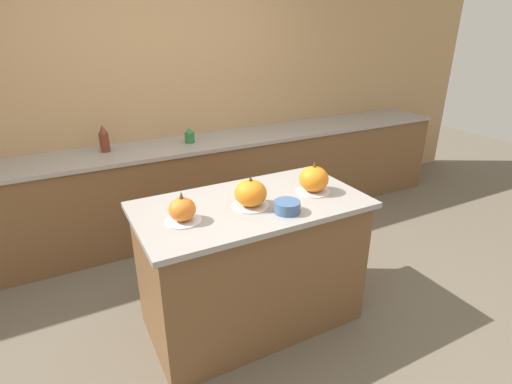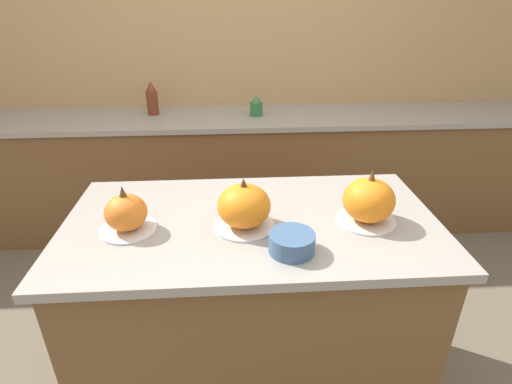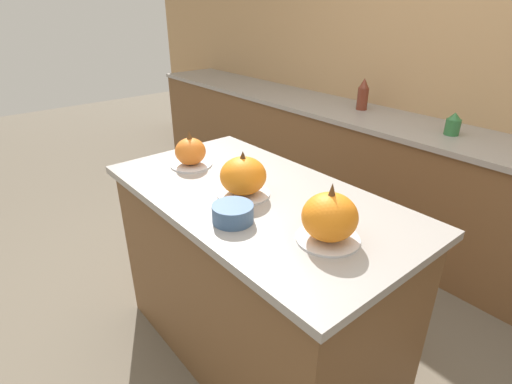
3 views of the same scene
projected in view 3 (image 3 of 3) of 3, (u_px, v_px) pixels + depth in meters
The scene contains 10 objects.
ground_plane at pixel (256, 347), 2.10m from camera, with size 12.00×12.00×0.00m, color #665B4C.
wall_back at pixel (470, 67), 2.59m from camera, with size 8.00×0.06×2.50m.
kitchen_island at pixel (256, 278), 1.90m from camera, with size 1.43×0.76×0.90m.
back_counter at pixel (421, 192), 2.76m from camera, with size 6.00×0.60×0.89m.
pumpkin_cake_left at pixel (191, 153), 1.96m from camera, with size 0.21×0.21×0.18m.
pumpkin_cake_center at pixel (243, 177), 1.66m from camera, with size 0.23×0.23×0.20m.
pumpkin_cake_right at pixel (330, 218), 1.35m from camera, with size 0.22×0.22×0.22m.
bottle_tall at pixel (363, 95), 2.99m from camera, with size 0.08×0.08×0.23m.
bottle_short at pixel (453, 124), 2.45m from camera, with size 0.09×0.09×0.14m.
mixing_bowl at pixel (233, 213), 1.48m from camera, with size 0.16×0.16×0.07m.
Camera 3 is at (1.18, -0.98, 1.66)m, focal length 28.00 mm.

